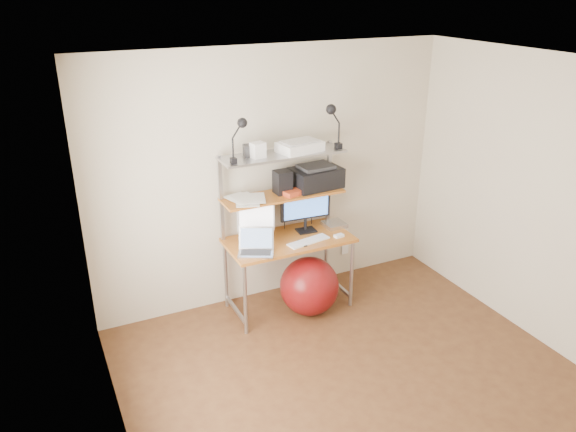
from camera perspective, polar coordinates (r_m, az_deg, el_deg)
name	(u,v)px	position (r m, az deg, el deg)	size (l,w,h in m)	color
room	(377,252)	(4.01, 9.03, -3.61)	(3.60, 3.60, 3.60)	brown
computer_desk	(286,216)	(5.32, -0.21, 0.04)	(1.20, 0.60, 1.57)	#BA6E24
wall_outlet	(345,249)	(6.18, 5.81, -3.32)	(0.08, 0.01, 0.12)	white
monitor_silver	(256,220)	(5.24, -3.28, -0.44)	(0.34, 0.17, 0.39)	silver
monitor_black	(306,206)	(5.43, 1.80, 0.98)	(0.51, 0.16, 0.51)	black
laptop	(256,247)	(5.09, -3.25, -3.15)	(0.40, 0.37, 0.28)	#B7B7BC
keyboard	(309,241)	(5.29, 2.10, -2.57)	(0.43, 0.12, 0.01)	white
mouse	(339,236)	(5.40, 5.20, -2.02)	(0.09, 0.06, 0.03)	white
mac_mini	(334,224)	(5.63, 4.71, -0.84)	(0.21, 0.21, 0.04)	#B7B7BC
phone	(302,243)	(5.25, 1.44, -2.79)	(0.07, 0.13, 0.01)	black
printer	(316,177)	(5.45, 2.84, 4.00)	(0.50, 0.36, 0.23)	black
nas_cube	(283,182)	(5.29, -0.56, 3.46)	(0.15, 0.15, 0.22)	black
red_box	(293,193)	(5.26, 0.47, 2.37)	(0.17, 0.11, 0.05)	#CC4320
scanner	(300,146)	(5.22, 1.20, 7.10)	(0.43, 0.32, 0.10)	white
box_white	(258,150)	(5.03, -3.09, 6.70)	(0.12, 0.10, 0.14)	white
box_grey	(249,150)	(5.09, -3.94, 6.66)	(0.10, 0.10, 0.10)	#323134
clip_lamp_left	(240,130)	(4.84, -4.86, 8.67)	(0.16, 0.09, 0.39)	black
clip_lamp_right	(333,117)	(5.22, 4.56, 10.03)	(0.17, 0.10, 0.43)	black
exercise_ball	(309,286)	(5.47, 2.18, -7.13)	(0.57, 0.57, 0.57)	maroon
paper_stack	(246,199)	(5.16, -4.28, 1.72)	(0.39, 0.42, 0.02)	white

